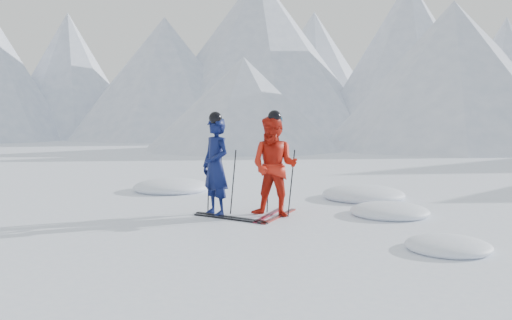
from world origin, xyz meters
The scene contains 12 objects.
ground centered at (0.00, 0.00, 0.00)m, with size 160.00×160.00×0.00m, color white.
skier_blue centered at (-2.10, 0.00, 0.98)m, with size 0.71×0.47×1.96m, color #0B1445.
skier_red centered at (-1.04, 0.52, 0.99)m, with size 0.96×0.75×1.99m, color red.
pole_blue_left centered at (-2.40, 0.15, 0.65)m, with size 0.02×0.02×1.31m, color black.
pole_blue_right centered at (-1.85, 0.25, 0.65)m, with size 0.02×0.02×1.31m, color black.
pole_red_left centered at (-1.34, 0.77, 0.66)m, with size 0.02×0.02×1.32m, color black.
pole_red_right centered at (-0.74, 0.67, 0.66)m, with size 0.02×0.02×1.32m, color black.
ski_worn_left centered at (-1.16, 0.52, 0.01)m, with size 0.09×1.70×0.03m, color black.
ski_worn_right centered at (-0.92, 0.52, 0.01)m, with size 0.09×1.70×0.03m, color black.
ski_loose_a centered at (-1.67, -0.10, 0.01)m, with size 0.09×1.70×0.03m, color black.
ski_loose_b centered at (-1.57, -0.25, 0.01)m, with size 0.09×1.70×0.03m, color black.
snow_lumps centered at (-1.77, 2.42, 0.00)m, with size 9.45×5.67×0.44m.
Camera 1 is at (4.53, -8.50, 1.96)m, focal length 38.00 mm.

